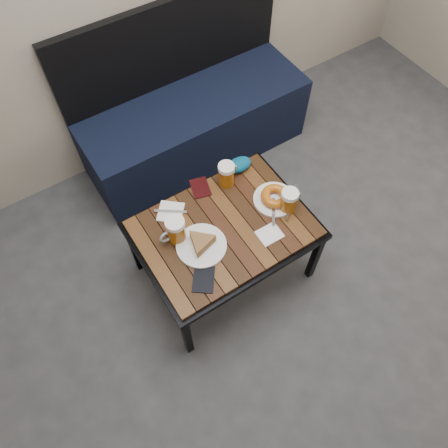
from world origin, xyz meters
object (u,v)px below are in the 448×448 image
beer_mug_centre (227,174)px  plate_pie (201,244)px  bench (193,121)px  beer_mug_left (175,230)px  cafe_table (224,232)px  plate_bagel (275,198)px  beer_mug_right (289,201)px  passport_navy (204,279)px  knit_pouch (239,165)px  passport_burgundy (200,188)px

beer_mug_centre → plate_pie: size_ratio=0.56×
bench → beer_mug_centre: bearing=-104.6°
beer_mug_left → plate_pie: beer_mug_left is taller
bench → cafe_table: size_ratio=1.67×
plate_pie → plate_bagel: bearing=3.6°
beer_mug_right → plate_pie: bearing=172.4°
beer_mug_left → plate_bagel: size_ratio=0.57×
bench → passport_navy: bearing=-117.7°
beer_mug_right → plate_pie: (-0.47, 0.05, -0.04)m
passport_navy → knit_pouch: size_ratio=0.96×
beer_mug_right → bench: bearing=87.7°
passport_burgundy → knit_pouch: bearing=15.3°
bench → cafe_table: bearing=-110.6°
cafe_table → beer_mug_right: 0.35m
cafe_table → knit_pouch: bearing=45.1°
plate_bagel → bench: bearing=88.0°
beer_mug_left → plate_bagel: bearing=171.7°
beer_mug_right → passport_navy: size_ratio=1.02×
cafe_table → beer_mug_centre: (0.16, 0.22, 0.11)m
bench → plate_pie: bearing=-117.7°
beer_mug_centre → plate_bagel: 0.27m
beer_mug_centre → plate_pie: bearing=-154.6°
knit_pouch → passport_burgundy: bearing=180.0°
bench → plate_pie: (-0.47, -0.90, 0.23)m
plate_bagel → beer_mug_right: bearing=-70.1°
cafe_table → beer_mug_left: (-0.22, 0.07, 0.12)m
passport_burgundy → bench: bearing=78.9°
cafe_table → plate_pie: bearing=-167.3°
plate_pie → passport_navy: bearing=-118.0°
passport_navy → knit_pouch: (0.48, 0.44, 0.03)m
plate_bagel → cafe_table: bearing=179.0°
passport_burgundy → beer_mug_left: bearing=-126.7°
bench → knit_pouch: bearing=-96.2°
plate_pie → cafe_table: bearing=12.7°
cafe_table → passport_navy: passport_navy is taller
beer_mug_right → passport_navy: (-0.54, -0.10, -0.06)m
knit_pouch → passport_navy: bearing=-137.6°
beer_mug_centre → beer_mug_right: bearing=-75.3°
cafe_table → passport_burgundy: (0.02, 0.26, 0.05)m
plate_pie → passport_navy: 0.17m
passport_navy → passport_burgundy: bearing=96.9°
passport_navy → knit_pouch: bearing=78.8°
plate_bagel → passport_navy: bearing=-161.3°
plate_bagel → passport_burgundy: plate_bagel is taller
knit_pouch → cafe_table: bearing=-134.9°
cafe_table → passport_burgundy: 0.27m
passport_navy → beer_mug_right: bearing=47.1°
passport_burgundy → beer_mug_centre: bearing=-2.2°
beer_mug_left → beer_mug_centre: size_ratio=1.09×
beer_mug_left → plate_bagel: (0.51, -0.07, -0.05)m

